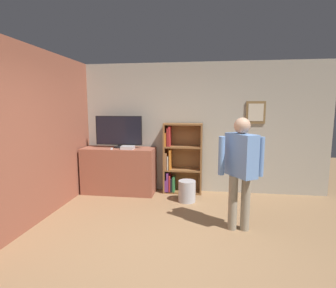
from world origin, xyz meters
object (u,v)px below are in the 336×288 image
at_px(television, 119,131).
at_px(bookshelf, 179,160).
at_px(person, 241,164).
at_px(waste_bin, 187,191).
at_px(game_console, 128,148).

bearing_deg(television, bookshelf, 6.43).
bearing_deg(television, person, -32.36).
height_order(person, waste_bin, person).
distance_m(television, bookshelf, 1.38).
distance_m(game_console, person, 2.41).
distance_m(game_console, waste_bin, 1.46).
bearing_deg(bookshelf, person, -56.72).
distance_m(person, waste_bin, 1.55).
xyz_separation_m(television, game_console, (0.23, -0.17, -0.31)).
bearing_deg(game_console, television, 144.44).
relative_size(television, bookshelf, 0.67).
bearing_deg(television, waste_bin, -14.91).
xyz_separation_m(game_console, bookshelf, (1.00, 0.30, -0.30)).
relative_size(television, game_console, 3.88).
bearing_deg(bookshelf, television, -173.57).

